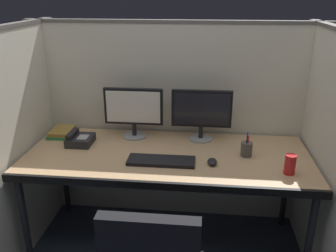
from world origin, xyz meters
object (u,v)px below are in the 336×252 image
object	(u,v)px
desk_phone	(80,139)
computer_mouse	(212,162)
pen_cup	(246,149)
soda_can	(290,164)
desk	(167,161)
monitor_right	(202,112)
keyboard_main	(161,161)
monitor_left	(134,109)
book_stack	(62,132)

from	to	relation	value
desk_phone	computer_mouse	bearing A→B (deg)	-13.34
computer_mouse	pen_cup	size ratio (longest dim) A/B	0.57
computer_mouse	soda_can	distance (m)	0.46
desk	monitor_right	world-z (taller)	monitor_right
keyboard_main	desk_phone	world-z (taller)	desk_phone
monitor_left	book_stack	size ratio (longest dim) A/B	2.01
monitor_left	pen_cup	xyz separation A→B (m)	(0.80, -0.24, -0.17)
desk_phone	soda_can	size ratio (longest dim) A/B	1.56
monitor_left	soda_can	xyz separation A→B (m)	(1.03, -0.47, -0.15)
desk	book_stack	distance (m)	0.87
computer_mouse	book_stack	bearing A→B (deg)	161.98
monitor_left	monitor_right	bearing A→B (deg)	0.00
keyboard_main	computer_mouse	bearing A→B (deg)	1.71
desk_phone	soda_can	distance (m)	1.43
monitor_left	pen_cup	bearing A→B (deg)	-16.99
desk_phone	soda_can	xyz separation A→B (m)	(1.39, -0.30, 0.03)
computer_mouse	desk_phone	distance (m)	0.96
desk	computer_mouse	bearing A→B (deg)	-20.53
monitor_right	computer_mouse	size ratio (longest dim) A/B	4.48
pen_cup	monitor_right	bearing A→B (deg)	141.36
computer_mouse	desk_phone	bearing A→B (deg)	166.66
keyboard_main	book_stack	distance (m)	0.89
monitor_right	pen_cup	size ratio (longest dim) A/B	2.57
monitor_right	computer_mouse	xyz separation A→B (m)	(0.08, -0.39, -0.20)
monitor_right	book_stack	distance (m)	1.07
desk	monitor_right	distance (m)	0.44
desk	desk_phone	world-z (taller)	desk_phone
monitor_right	keyboard_main	bearing A→B (deg)	-121.05
keyboard_main	desk_phone	bearing A→B (deg)	159.33
monitor_left	computer_mouse	world-z (taller)	monitor_left
computer_mouse	soda_can	world-z (taller)	soda_can
computer_mouse	soda_can	xyz separation A→B (m)	(0.46, -0.08, 0.04)
monitor_left	keyboard_main	xyz separation A→B (m)	(0.25, -0.40, -0.20)
book_stack	soda_can	bearing A→B (deg)	-15.67
book_stack	pen_cup	bearing A→B (deg)	-9.20
desk_phone	book_stack	world-z (taller)	desk_phone
monitor_left	monitor_right	size ratio (longest dim) A/B	1.00
monitor_left	computer_mouse	bearing A→B (deg)	-34.34
computer_mouse	book_stack	world-z (taller)	book_stack
soda_can	book_stack	world-z (taller)	soda_can
desk_phone	book_stack	xyz separation A→B (m)	(-0.19, 0.15, -0.01)
soda_can	book_stack	bearing A→B (deg)	164.33
keyboard_main	pen_cup	bearing A→B (deg)	16.09
desk_phone	pen_cup	size ratio (longest dim) A/B	1.14
desk	monitor_left	world-z (taller)	monitor_left
monitor_left	monitor_right	xyz separation A→B (m)	(0.49, 0.00, 0.00)
pen_cup	desk	bearing A→B (deg)	-176.04
keyboard_main	soda_can	size ratio (longest dim) A/B	3.52
keyboard_main	soda_can	xyz separation A→B (m)	(0.78, -0.07, 0.05)
keyboard_main	monitor_right	bearing A→B (deg)	58.95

